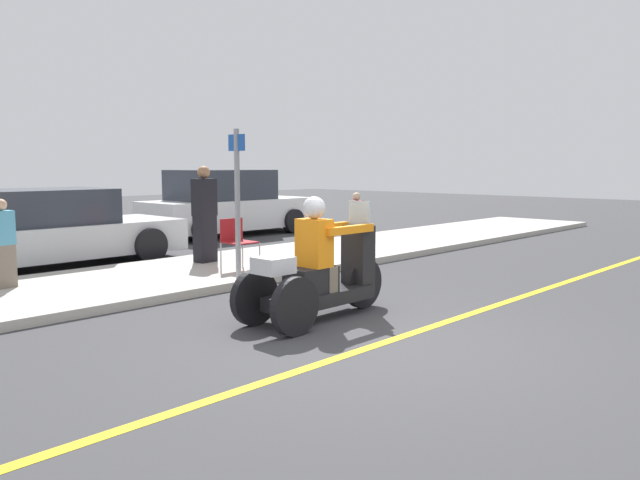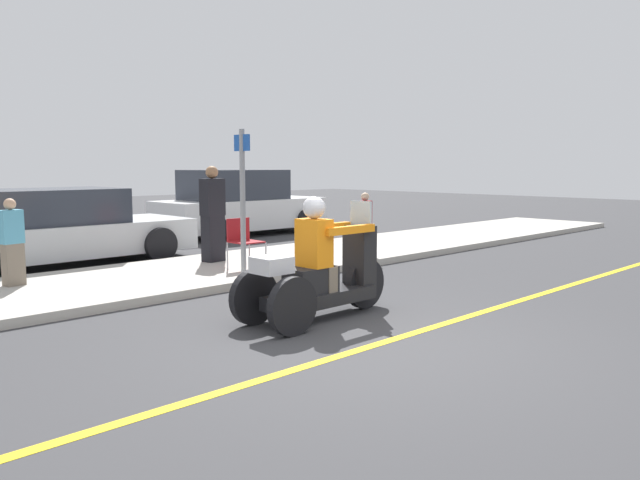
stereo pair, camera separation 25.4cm
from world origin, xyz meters
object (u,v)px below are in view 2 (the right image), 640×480
object	(u,v)px
folding_chair_curbside	(243,238)
parked_car_lot_left	(51,229)
spectator_end_of_line	(213,216)
spectator_far_back	(12,244)
parked_car_lot_right	(239,205)
motorcycle_trike	(320,275)
spectator_near_curb	(365,225)
street_sign	(243,197)

from	to	relation	value
folding_chair_curbside	parked_car_lot_left	world-z (taller)	parked_car_lot_left
spectator_end_of_line	parked_car_lot_left	xyz separation A→B (m)	(-1.91, 2.26, -0.26)
parked_car_lot_left	spectator_end_of_line	bearing A→B (deg)	-49.75
spectator_far_back	folding_chair_curbside	bearing A→B (deg)	-19.49
parked_car_lot_right	spectator_end_of_line	bearing A→B (deg)	-131.89
motorcycle_trike	spectator_near_curb	xyz separation A→B (m)	(3.72, 2.60, 0.16)
parked_car_lot_left	folding_chair_curbside	bearing A→B (deg)	-61.47
parked_car_lot_right	parked_car_lot_left	xyz separation A→B (m)	(-5.46, -1.70, -0.12)
spectator_end_of_line	spectator_far_back	bearing A→B (deg)	178.30
motorcycle_trike	spectator_far_back	xyz separation A→B (m)	(-2.06, 4.01, 0.19)
spectator_far_back	folding_chair_curbside	world-z (taller)	spectator_far_back
motorcycle_trike	parked_car_lot_right	world-z (taller)	parked_car_lot_right
parked_car_lot_right	street_sign	distance (m)	6.97
motorcycle_trike	folding_chair_curbside	distance (m)	3.09
folding_chair_curbside	street_sign	bearing A→B (deg)	-126.60
folding_chair_curbside	parked_car_lot_left	xyz separation A→B (m)	(-1.78, 3.27, 0.03)
spectator_end_of_line	parked_car_lot_left	distance (m)	2.97
spectator_end_of_line	parked_car_lot_left	world-z (taller)	spectator_end_of_line
motorcycle_trike	spectator_end_of_line	world-z (taller)	spectator_end_of_line
spectator_far_back	street_sign	bearing A→B (deg)	-32.61
parked_car_lot_left	street_sign	xyz separation A→B (m)	(1.33, -3.88, 0.66)
spectator_end_of_line	parked_car_lot_right	xyz separation A→B (m)	(3.55, 3.96, -0.14)
motorcycle_trike	spectator_near_curb	size ratio (longest dim) A/B	1.83
spectator_near_curb	spectator_end_of_line	distance (m)	2.83
spectator_end_of_line	street_sign	bearing A→B (deg)	-109.71
spectator_end_of_line	parked_car_lot_right	world-z (taller)	spectator_end_of_line
parked_car_lot_left	parked_car_lot_right	bearing A→B (deg)	17.31
motorcycle_trike	spectator_near_curb	world-z (taller)	motorcycle_trike
motorcycle_trike	parked_car_lot_left	xyz separation A→B (m)	(-0.69, 6.17, 0.14)
spectator_near_curb	spectator_far_back	bearing A→B (deg)	166.26
motorcycle_trike	parked_car_lot_right	bearing A→B (deg)	58.79
motorcycle_trike	spectator_far_back	bearing A→B (deg)	117.21
folding_chair_curbside	spectator_near_curb	bearing A→B (deg)	-6.47
spectator_near_curb	spectator_far_back	distance (m)	5.95
motorcycle_trike	parked_car_lot_right	xyz separation A→B (m)	(4.77, 7.87, 0.26)
spectator_far_back	parked_car_lot_right	xyz separation A→B (m)	(6.83, 3.86, 0.07)
spectator_near_curb	motorcycle_trike	bearing A→B (deg)	-145.06
spectator_near_curb	parked_car_lot_left	bearing A→B (deg)	140.99
parked_car_lot_left	street_sign	world-z (taller)	street_sign
folding_chair_curbside	street_sign	size ratio (longest dim) A/B	0.37
spectator_near_curb	spectator_far_back	xyz separation A→B (m)	(-5.78, 1.41, 0.02)
spectator_end_of_line	spectator_far_back	size ratio (longest dim) A/B	1.36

